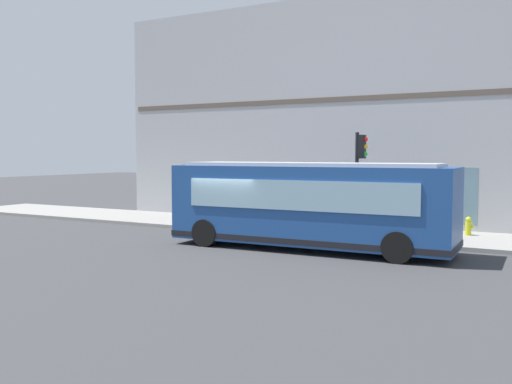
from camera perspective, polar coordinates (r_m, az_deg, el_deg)
The scene contains 9 objects.
ground at distance 21.12m, azimuth -2.04°, elevation -5.35°, with size 120.00×120.00×0.00m, color #38383A.
sidewalk_curb at distance 25.30m, azimuth 3.53°, elevation -3.64°, with size 4.38×40.00×0.15m, color gray.
building_corner at distance 30.23m, azimuth 8.09°, elevation 7.54°, with size 6.74×21.44×10.69m.
city_bus_nearside at distance 20.06m, azimuth 5.32°, elevation -1.38°, with size 2.82×10.11×3.07m.
traffic_light_near_corner at distance 22.05m, azimuth 10.41°, elevation 2.74°, with size 0.32×0.49×4.05m.
fire_hydrant at distance 24.04m, azimuth 20.58°, elevation -3.23°, with size 0.35×0.35×0.74m.
pedestrian_near_hydrant at distance 23.65m, azimuth 16.49°, elevation -1.55°, with size 0.32×0.32×1.83m.
pedestrian_near_building_entrance at distance 23.69m, azimuth 3.65°, elevation -1.59°, with size 0.32×0.32×1.70m.
newspaper_vending_box at distance 23.24m, azimuth 14.31°, elevation -3.11°, with size 0.44×0.42×0.90m.
Camera 1 is at (-17.90, -10.69, 3.39)m, focal length 39.78 mm.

